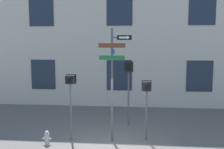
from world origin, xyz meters
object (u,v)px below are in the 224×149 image
(pedestrian_signal_left, at_px, (70,89))
(pedestrian_signal_right, at_px, (147,94))
(fire_hydrant, at_px, (47,138))
(pedestrian_signal_across, at_px, (129,75))
(street_sign_pole, at_px, (113,74))

(pedestrian_signal_left, distance_m, pedestrian_signal_right, 3.01)
(pedestrian_signal_right, height_order, fire_hydrant, pedestrian_signal_right)
(pedestrian_signal_left, distance_m, pedestrian_signal_across, 3.13)
(street_sign_pole, relative_size, pedestrian_signal_left, 1.67)
(pedestrian_signal_left, relative_size, fire_hydrant, 4.81)
(street_sign_pole, bearing_deg, pedestrian_signal_left, -176.23)
(pedestrian_signal_right, bearing_deg, pedestrian_signal_across, 111.67)
(pedestrian_signal_left, height_order, fire_hydrant, pedestrian_signal_left)
(street_sign_pole, distance_m, pedestrian_signal_left, 1.79)
(pedestrian_signal_left, height_order, pedestrian_signal_right, pedestrian_signal_left)
(pedestrian_signal_right, bearing_deg, street_sign_pole, -172.82)
(street_sign_pole, distance_m, pedestrian_signal_right, 1.53)
(pedestrian_signal_right, height_order, pedestrian_signal_across, pedestrian_signal_across)
(pedestrian_signal_across, height_order, fire_hydrant, pedestrian_signal_across)
(pedestrian_signal_left, height_order, pedestrian_signal_across, pedestrian_signal_across)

